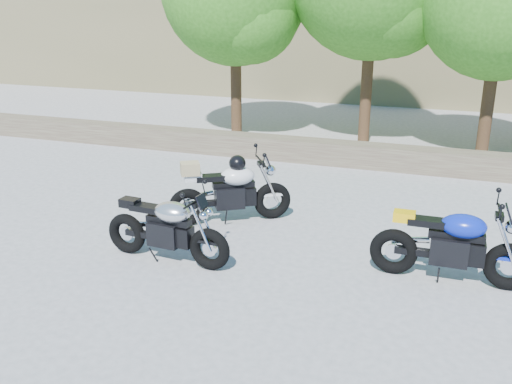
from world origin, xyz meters
TOP-DOWN VIEW (x-y plane):
  - ground at (0.00, 0.00)m, footprint 90.00×90.00m
  - stone_wall at (0.00, 5.50)m, footprint 22.00×0.55m
  - silver_bike at (-0.70, -0.17)m, footprint 1.96×0.62m
  - white_bike at (-0.42, 1.50)m, footprint 1.82×1.21m
  - blue_bike at (3.05, 0.49)m, footprint 2.07×0.66m

SIDE VIEW (x-z plane):
  - ground at x=0.00m, z-range 0.00..0.00m
  - stone_wall at x=0.00m, z-range 0.00..0.50m
  - silver_bike at x=-0.70m, z-range -0.01..0.97m
  - blue_bike at x=3.05m, z-range -0.01..1.02m
  - white_bike at x=-0.42m, z-range -0.01..1.12m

